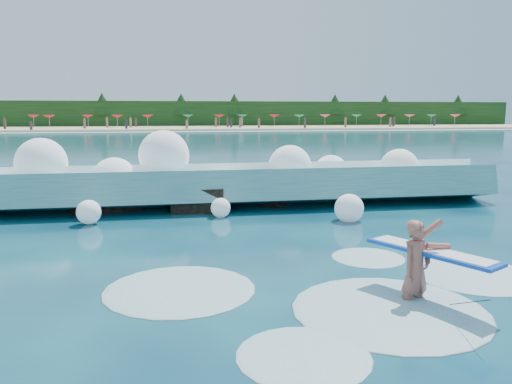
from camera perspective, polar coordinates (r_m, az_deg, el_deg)
ground at (r=10.08m, az=-6.49°, el=-8.80°), size 200.00×200.00×0.00m
beach at (r=87.62m, az=-9.79°, el=7.18°), size 140.00×20.00×0.40m
wet_band at (r=76.64m, az=-9.72°, el=6.79°), size 140.00×5.00×0.08m
treeline at (r=97.58m, az=-9.87°, el=8.73°), size 140.00×4.00×5.00m
breaking_wave at (r=16.76m, az=-6.67°, el=0.55°), size 19.95×3.04×1.72m
rock_cluster at (r=16.61m, az=-8.08°, el=-0.27°), size 8.14×3.06×1.25m
surfer_with_board at (r=8.66m, az=18.18°, el=-8.03°), size 1.52×2.82×1.65m
wave_spray at (r=16.68m, az=-7.14°, el=2.55°), size 14.92×4.96×2.55m
surf_foam at (r=8.79m, az=11.46°, el=-11.67°), size 9.22×5.66×0.16m
beach_umbrellas at (r=89.77m, az=-9.85°, el=8.54°), size 111.29×6.46×0.50m
beachgoers at (r=86.06m, az=-5.28°, el=7.87°), size 104.48×10.17×1.61m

